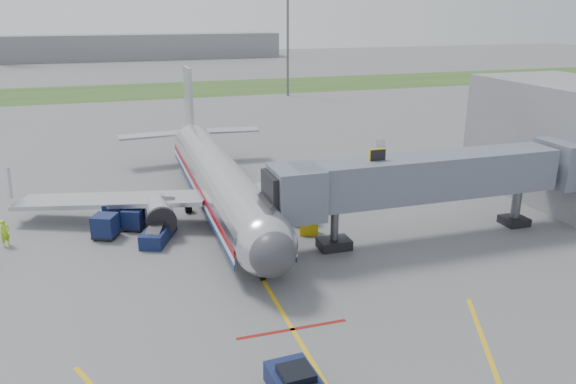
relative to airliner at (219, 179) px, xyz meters
name	(u,v)px	position (x,y,z in m)	size (l,w,h in m)	color
ground	(271,294)	(0.00, -15.25, -2.65)	(400.00, 400.00, 0.00)	#565659
grass_strip	(149,91)	(0.00, 74.75, -2.64)	(300.00, 25.00, 0.01)	#2D4C1E
apron_markings	(315,367)	(0.00, -22.65, -2.64)	(21.52, 50.00, 0.01)	gold
airliner	(219,179)	(0.00, 0.00, 0.00)	(32.10, 35.67, 10.25)	silver
jet_bridge	(425,178)	(12.86, -10.25, 1.82)	(25.30, 4.00, 6.90)	slate
terminal	(568,140)	(30.00, -5.25, 2.35)	(10.00, 16.00, 10.00)	slate
light_mast_right	(288,38)	(25.00, 59.75, 8.13)	(2.00, 0.44, 20.40)	#595B60
distant_terminal	(97,47)	(-10.00, 154.75, 1.35)	(120.00, 14.00, 8.00)	slate
baggage_cart_a	(115,214)	(-8.36, -1.02, -1.69)	(1.90, 1.90, 1.87)	#0D1739
baggage_cart_b	(105,226)	(-9.10, -3.41, -1.75)	(2.15, 2.15, 1.75)	#0D1739
baggage_cart_c	(134,219)	(-7.04, -2.30, -1.83)	(1.97, 1.97, 1.60)	#0D1739
belt_loader	(159,232)	(-5.47, -4.99, -2.05)	(3.09, 5.01, 2.38)	#0D1739
ground_power_cart	(309,227)	(5.23, -7.25, -2.11)	(1.57, 1.30, 1.08)	gold
ramp_worker	(5,233)	(-15.79, -2.81, -1.68)	(0.71, 0.46, 1.94)	#A8E91B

